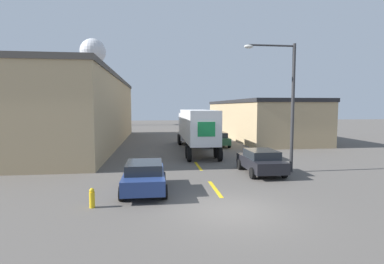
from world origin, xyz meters
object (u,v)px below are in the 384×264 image
Objects in this scene: semi_truck at (195,126)px; street_lamp at (287,97)px; parked_car_right_near at (261,161)px; water_tower at (93,53)px; parked_car_right_far at (217,139)px; fire_hydrant at (92,198)px; parked_car_left_near at (144,176)px.

street_lamp reaches higher than semi_truck.
parked_car_right_near is 0.22× the size of water_tower.
water_tower is 55.90m from street_lamp.
water_tower is (-19.58, 37.89, 14.99)m from parked_car_right_far.
parked_car_right_far is 20.14m from fire_hydrant.
parked_car_right_near is at bearing -74.69° from semi_truck.
fire_hydrant is (-6.33, -15.48, -1.90)m from semi_truck.
semi_truck is 10.74m from parked_car_right_near.
semi_truck is 16.84m from fire_hydrant.
water_tower is at bearing 112.77° from street_lamp.
parked_car_right_far is 1.00× the size of parked_car_right_near.
semi_truck is 0.71× the size of water_tower.
parked_car_right_far is 5.15× the size of fire_hydrant.
parked_car_left_near is 0.22× the size of water_tower.
water_tower is 23.21× the size of fire_hydrant.
parked_car_right_far is 45.21m from water_tower.
parked_car_right_near is (0.00, -12.81, 0.00)m from parked_car_right_far.
water_tower is at bearing 103.17° from parked_car_left_near.
water_tower reaches higher than parked_car_left_near.
street_lamp is at bearing -67.23° from water_tower.
parked_car_left_near is 57.30m from water_tower.
parked_car_right_far is at bearing 66.40° from parked_car_left_near.
semi_truck is at bearing 67.76° from fire_hydrant.
street_lamp is at bearing 26.81° from fire_hydrant.
semi_truck is at bearing -136.71° from parked_car_right_far.
fire_hydrant is (10.57, -55.89, -15.37)m from water_tower.
parked_car_left_near is 1.00× the size of parked_car_right_near.
semi_truck reaches higher than fire_hydrant.
water_tower is (-19.58, 50.70, 14.99)m from parked_car_right_near.
fire_hydrant is (-10.64, -5.37, -4.28)m from street_lamp.
street_lamp is at bearing -82.65° from parked_car_right_far.
parked_car_left_near is 7.66m from parked_car_right_near.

